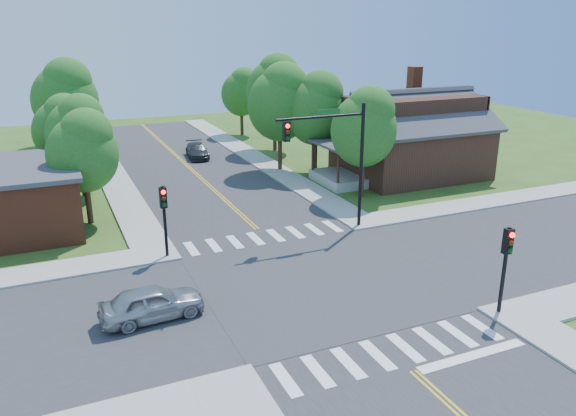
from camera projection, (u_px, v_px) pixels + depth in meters
name	position (u px, v px, depth m)	size (l,w,h in m)	color
ground	(315.00, 283.00, 25.75)	(100.00, 100.00, 0.00)	#33531A
road_ns	(315.00, 283.00, 25.74)	(10.00, 90.00, 0.04)	#2D2D30
road_ew	(315.00, 282.00, 25.74)	(90.00, 10.00, 0.04)	#2D2D30
intersection_patch	(315.00, 283.00, 25.75)	(10.20, 10.20, 0.06)	#2D2D30
sidewalk_ne	(403.00, 168.00, 45.50)	(40.00, 40.00, 0.14)	#9E9B93
crosswalk_north	(266.00, 237.00, 31.12)	(8.85, 2.00, 0.01)	white
crosswalk_south	(391.00, 351.00, 20.36)	(8.85, 2.00, 0.01)	white
centerline	(315.00, 282.00, 25.74)	(0.30, 90.00, 0.01)	gold
stop_bar	(472.00, 357.00, 20.11)	(4.60, 0.45, 0.09)	white
signal_mast_ne	(335.00, 148.00, 30.56)	(5.30, 0.42, 7.20)	black
signal_pole_se	(507.00, 255.00, 22.17)	(0.34, 0.42, 3.80)	black
signal_pole_nw	(164.00, 208.00, 27.60)	(0.34, 0.42, 3.80)	black
house_ne	(410.00, 132.00, 42.82)	(13.05, 8.80, 7.11)	#351C12
tree_e_a	(365.00, 125.00, 36.82)	(4.42, 4.20, 7.51)	#382314
tree_e_b	(317.00, 107.00, 42.67)	(4.69, 4.45, 7.97)	#382314
tree_e_c	(276.00, 87.00, 50.27)	(5.17, 4.91, 8.79)	#382314
tree_e_d	(242.00, 91.00, 57.68)	(4.10, 3.90, 6.98)	#382314
tree_w_a	(84.00, 149.00, 31.97)	(4.03, 3.83, 6.85)	#382314
tree_w_b	(63.00, 128.00, 38.53)	(4.01, 3.81, 6.82)	#382314
tree_w_c	(66.00, 96.00, 44.52)	(5.17, 4.91, 8.78)	#382314
tree_w_d	(56.00, 100.00, 53.00)	(3.86, 3.67, 6.56)	#382314
tree_house	(281.00, 100.00, 43.26)	(5.03, 4.78, 8.55)	#382314
tree_bldg	(78.00, 130.00, 37.15)	(4.11, 3.90, 6.99)	#382314
car_silver	(152.00, 304.00, 22.41)	(4.24, 1.96, 1.41)	#A7AAAE
car_dgrey	(197.00, 151.00, 48.98)	(2.23, 4.38, 1.22)	#292C2E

